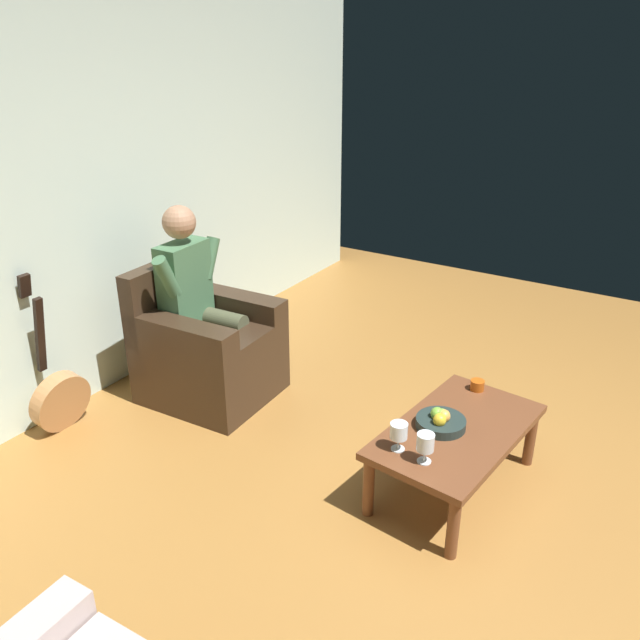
{
  "coord_description": "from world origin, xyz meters",
  "views": [
    {
      "loc": [
        2.75,
        0.43,
        2.29
      ],
      "look_at": [
        -0.1,
        -1.35,
        0.79
      ],
      "focal_mm": 35.97,
      "sensor_mm": 36.0,
      "label": 1
    }
  ],
  "objects_px": {
    "coffee_table": "(457,436)",
    "candle_jar": "(477,385)",
    "guitar": "(59,396)",
    "person_seated": "(198,298)",
    "armchair": "(206,349)",
    "wine_glass_near": "(399,432)",
    "fruit_bowl": "(441,421)",
    "wine_glass_far": "(425,444)"
  },
  "relations": [
    {
      "from": "wine_glass_far",
      "to": "candle_jar",
      "type": "bearing_deg",
      "value": -178.91
    },
    {
      "from": "armchair",
      "to": "person_seated",
      "type": "xyz_separation_m",
      "value": [
        0.0,
        -0.03,
        0.37
      ]
    },
    {
      "from": "person_seated",
      "to": "coffee_table",
      "type": "relative_size",
      "value": 1.2
    },
    {
      "from": "wine_glass_near",
      "to": "fruit_bowl",
      "type": "bearing_deg",
      "value": 160.78
    },
    {
      "from": "armchair",
      "to": "coffee_table",
      "type": "distance_m",
      "value": 1.82
    },
    {
      "from": "armchair",
      "to": "person_seated",
      "type": "distance_m",
      "value": 0.38
    },
    {
      "from": "person_seated",
      "to": "wine_glass_far",
      "type": "relative_size",
      "value": 8.29
    },
    {
      "from": "wine_glass_near",
      "to": "fruit_bowl",
      "type": "distance_m",
      "value": 0.32
    },
    {
      "from": "armchair",
      "to": "wine_glass_near",
      "type": "bearing_deg",
      "value": 73.13
    },
    {
      "from": "candle_jar",
      "to": "fruit_bowl",
      "type": "bearing_deg",
      "value": -3.89
    },
    {
      "from": "person_seated",
      "to": "coffee_table",
      "type": "xyz_separation_m",
      "value": [
        0.07,
        1.84,
        -0.38
      ]
    },
    {
      "from": "guitar",
      "to": "fruit_bowl",
      "type": "xyz_separation_m",
      "value": [
        -0.7,
        2.23,
        0.2
      ]
    },
    {
      "from": "wine_glass_near",
      "to": "candle_jar",
      "type": "xyz_separation_m",
      "value": [
        -0.78,
        0.14,
        -0.07
      ]
    },
    {
      "from": "armchair",
      "to": "candle_jar",
      "type": "height_order",
      "value": "armchair"
    },
    {
      "from": "fruit_bowl",
      "to": "armchair",
      "type": "bearing_deg",
      "value": -93.73
    },
    {
      "from": "coffee_table",
      "to": "candle_jar",
      "type": "xyz_separation_m",
      "value": [
        -0.44,
        -0.05,
        0.08
      ]
    },
    {
      "from": "wine_glass_near",
      "to": "candle_jar",
      "type": "relative_size",
      "value": 1.87
    },
    {
      "from": "coffee_table",
      "to": "fruit_bowl",
      "type": "distance_m",
      "value": 0.13
    },
    {
      "from": "wine_glass_near",
      "to": "guitar",
      "type": "bearing_deg",
      "value": -79.26
    },
    {
      "from": "wine_glass_far",
      "to": "fruit_bowl",
      "type": "xyz_separation_m",
      "value": [
        -0.33,
        -0.05,
        -0.07
      ]
    },
    {
      "from": "armchair",
      "to": "wine_glass_far",
      "type": "bearing_deg",
      "value": 73.55
    },
    {
      "from": "armchair",
      "to": "candle_jar",
      "type": "bearing_deg",
      "value": 99.17
    },
    {
      "from": "armchair",
      "to": "fruit_bowl",
      "type": "xyz_separation_m",
      "value": [
        0.11,
        1.73,
        0.09
      ]
    },
    {
      "from": "armchair",
      "to": "candle_jar",
      "type": "xyz_separation_m",
      "value": [
        -0.37,
        1.77,
        0.08
      ]
    },
    {
      "from": "coffee_table",
      "to": "wine_glass_near",
      "type": "bearing_deg",
      "value": -28.54
    },
    {
      "from": "armchair",
      "to": "candle_jar",
      "type": "relative_size",
      "value": 11.28
    },
    {
      "from": "person_seated",
      "to": "wine_glass_near",
      "type": "relative_size",
      "value": 8.64
    },
    {
      "from": "fruit_bowl",
      "to": "candle_jar",
      "type": "bearing_deg",
      "value": 176.11
    },
    {
      "from": "guitar",
      "to": "wine_glass_near",
      "type": "bearing_deg",
      "value": 100.74
    },
    {
      "from": "guitar",
      "to": "wine_glass_far",
      "type": "relative_size",
      "value": 6.42
    },
    {
      "from": "guitar",
      "to": "wine_glass_far",
      "type": "bearing_deg",
      "value": 99.43
    },
    {
      "from": "coffee_table",
      "to": "guitar",
      "type": "xyz_separation_m",
      "value": [
        0.75,
        -2.31,
        -0.11
      ]
    },
    {
      "from": "person_seated",
      "to": "guitar",
      "type": "distance_m",
      "value": 1.06
    },
    {
      "from": "guitar",
      "to": "wine_glass_near",
      "type": "height_order",
      "value": "guitar"
    },
    {
      "from": "coffee_table",
      "to": "guitar",
      "type": "height_order",
      "value": "guitar"
    },
    {
      "from": "coffee_table",
      "to": "fruit_bowl",
      "type": "xyz_separation_m",
      "value": [
        0.04,
        -0.08,
        0.09
      ]
    },
    {
      "from": "person_seated",
      "to": "wine_glass_near",
      "type": "distance_m",
      "value": 1.72
    },
    {
      "from": "fruit_bowl",
      "to": "guitar",
      "type": "bearing_deg",
      "value": -72.5
    },
    {
      "from": "coffee_table",
      "to": "candle_jar",
      "type": "height_order",
      "value": "candle_jar"
    },
    {
      "from": "person_seated",
      "to": "fruit_bowl",
      "type": "height_order",
      "value": "person_seated"
    },
    {
      "from": "wine_glass_far",
      "to": "fruit_bowl",
      "type": "distance_m",
      "value": 0.34
    },
    {
      "from": "armchair",
      "to": "fruit_bowl",
      "type": "bearing_deg",
      "value": 83.64
    }
  ]
}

